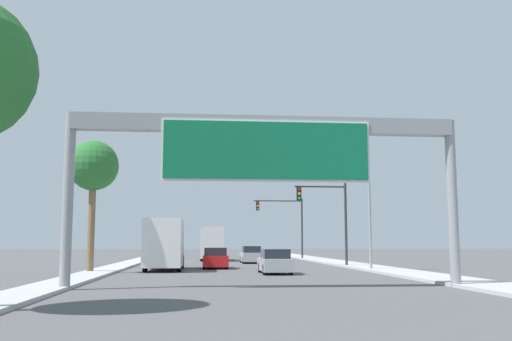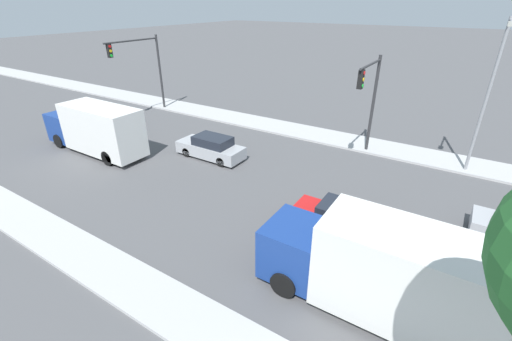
% 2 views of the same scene
% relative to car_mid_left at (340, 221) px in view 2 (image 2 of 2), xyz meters
% --- Properties ---
extents(sidewalk_right, '(3.00, 120.00, 0.15)m').
position_rel_car_mid_left_xyz_m(sidewalk_right, '(11.25, 23.77, -0.63)').
color(sidewalk_right, '#B2B2B2').
rests_on(sidewalk_right, ground).
extents(car_mid_left, '(1.80, 4.33, 1.51)m').
position_rel_car_mid_left_xyz_m(car_mid_left, '(0.00, 0.00, 0.00)').
color(car_mid_left, red).
rests_on(car_mid_left, ground).
extents(car_far_left, '(1.76, 4.74, 1.54)m').
position_rel_car_mid_left_xyz_m(car_far_left, '(3.50, 10.31, 0.02)').
color(car_far_left, '#A5A8AD').
rests_on(car_far_left, ground).
extents(truck_box_primary, '(2.30, 8.33, 3.41)m').
position_rel_car_mid_left_xyz_m(truck_box_primary, '(0.00, 17.46, 1.02)').
color(truck_box_primary, navy).
rests_on(truck_box_primary, ground).
extents(truck_box_secondary, '(2.44, 7.66, 3.43)m').
position_rel_car_mid_left_xyz_m(truck_box_secondary, '(-3.50, -2.57, 1.03)').
color(truck_box_secondary, navy).
rests_on(truck_box_secondary, ground).
extents(traffic_light_near_intersection, '(4.12, 0.32, 6.54)m').
position_rel_car_mid_left_xyz_m(traffic_light_near_intersection, '(9.00, 1.76, 3.66)').
color(traffic_light_near_intersection, '#2D2D30').
rests_on(traffic_light_near_intersection, ground).
extents(traffic_light_mid_block, '(5.58, 0.32, 6.84)m').
position_rel_car_mid_left_xyz_m(traffic_light_mid_block, '(8.53, 21.76, 3.96)').
color(traffic_light_mid_block, '#2D2D30').
rests_on(traffic_light_mid_block, ground).
extents(street_lamp_right, '(2.77, 0.28, 8.87)m').
position_rel_car_mid_left_xyz_m(street_lamp_right, '(10.01, -4.40, 4.54)').
color(street_lamp_right, gray).
rests_on(street_lamp_right, ground).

